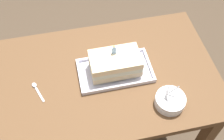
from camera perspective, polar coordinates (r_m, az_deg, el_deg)
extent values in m
plane|color=#4C3D2D|center=(2.06, -0.43, -13.06)|extent=(8.00, 8.00, 0.00)
cube|color=brown|center=(1.42, -0.61, -1.47)|extent=(1.09, 0.72, 0.04)
cube|color=brown|center=(1.92, -16.81, -3.09)|extent=(0.06, 0.06, 0.71)
cube|color=brown|center=(2.00, 11.48, 1.79)|extent=(0.06, 0.06, 0.71)
cube|color=silver|center=(1.42, 0.61, -0.30)|extent=(0.37, 0.21, 0.01)
cube|color=silver|center=(1.35, 1.53, -3.32)|extent=(0.37, 0.01, 0.02)
cube|color=silver|center=(1.47, -0.23, 3.04)|extent=(0.37, 0.01, 0.02)
cube|color=silver|center=(1.39, -6.56, -1.26)|extent=(0.01, 0.19, 0.02)
cube|color=silver|center=(1.44, 7.55, 1.20)|extent=(0.01, 0.19, 0.02)
cube|color=beige|center=(1.39, 0.62, 0.61)|extent=(0.24, 0.14, 0.03)
cube|color=silver|center=(1.36, 0.63, 1.39)|extent=(0.24, 0.14, 0.03)
cube|color=beige|center=(1.34, 0.65, 2.20)|extent=(0.24, 0.14, 0.03)
cube|color=beige|center=(1.32, 0.76, 2.34)|extent=(0.18, 0.03, 0.00)
cube|color=#8CB7EA|center=(1.32, 0.42, 4.04)|extent=(0.02, 0.01, 0.04)
ellipsoid|color=yellow|center=(1.30, 0.43, 4.78)|extent=(0.01, 0.01, 0.01)
cylinder|color=white|center=(1.34, 11.65, -6.37)|extent=(0.14, 0.14, 0.03)
cylinder|color=white|center=(1.32, 11.79, -5.92)|extent=(0.14, 0.14, 0.03)
cylinder|color=silver|center=(1.30, 11.86, -4.32)|extent=(0.07, 0.01, 0.08)
cylinder|color=silver|center=(1.29, 11.16, -5.53)|extent=(0.01, 0.05, 0.06)
cylinder|color=silver|center=(1.29, 11.09, -5.07)|extent=(0.03, 0.05, 0.07)
ellipsoid|color=silver|center=(1.42, -15.54, -2.95)|extent=(0.03, 0.04, 0.01)
cube|color=silver|center=(1.39, -14.48, -4.84)|extent=(0.04, 0.09, 0.00)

